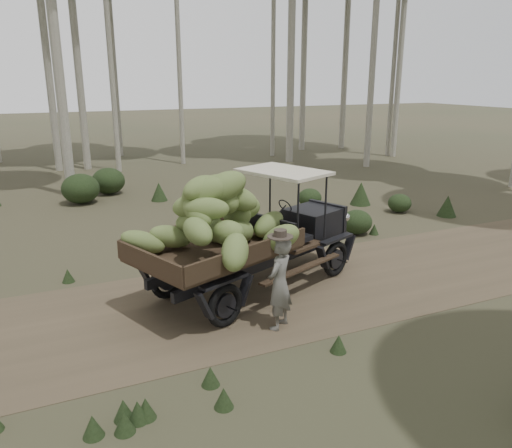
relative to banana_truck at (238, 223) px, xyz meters
name	(u,v)px	position (x,y,z in m)	size (l,w,h in m)	color
ground	(213,305)	(-0.66, -0.30, -1.51)	(120.00, 120.00, 0.00)	#473D2B
dirt_track	(213,305)	(-0.66, -0.30, -1.51)	(70.00, 4.00, 0.01)	brown
banana_truck	(238,223)	(0.00, 0.00, 0.00)	(5.42, 3.61, 2.69)	black
farmer	(280,282)	(0.12, -1.59, -0.66)	(0.72, 0.68, 1.80)	#615F59
undergrowth	(125,321)	(-2.46, -1.20, -1.04)	(20.90, 23.92, 1.28)	#233319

